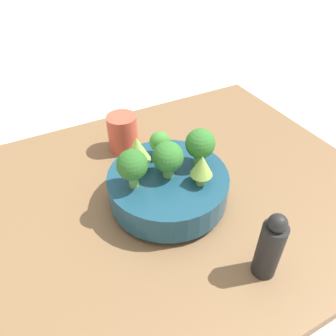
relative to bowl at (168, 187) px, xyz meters
The scene contains 11 objects.
ground_plane 0.09m from the bowl, 44.29° to the left, with size 6.00×6.00×0.00m, color silver.
table 0.07m from the bowl, 44.29° to the left, with size 0.97×0.78×0.03m.
bowl is the anchor object (origin of this frame).
romanesco_piece_near 0.11m from the bowl, 48.28° to the right, with size 0.05×0.05×0.07m.
broccoli_floret_left 0.12m from the bowl, behind, with size 0.06×0.06×0.09m.
romanesco_piece_far 0.11m from the bowl, 128.64° to the left, with size 0.06×0.06×0.08m.
broccoli_floret_right 0.12m from the bowl, ahead, with size 0.07×0.07×0.09m.
broccoli_floret_back 0.10m from the bowl, 77.28° to the left, with size 0.05×0.05×0.06m.
broccoli_floret_center 0.08m from the bowl, 153.43° to the left, with size 0.07×0.07×0.08m.
cup 0.24m from the bowl, 93.21° to the left, with size 0.08×0.08×0.10m.
pepper_mill 0.26m from the bowl, 73.37° to the right, with size 0.04×0.04×0.15m.
Camera 1 is at (-0.27, -0.49, 0.58)m, focal length 35.00 mm.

